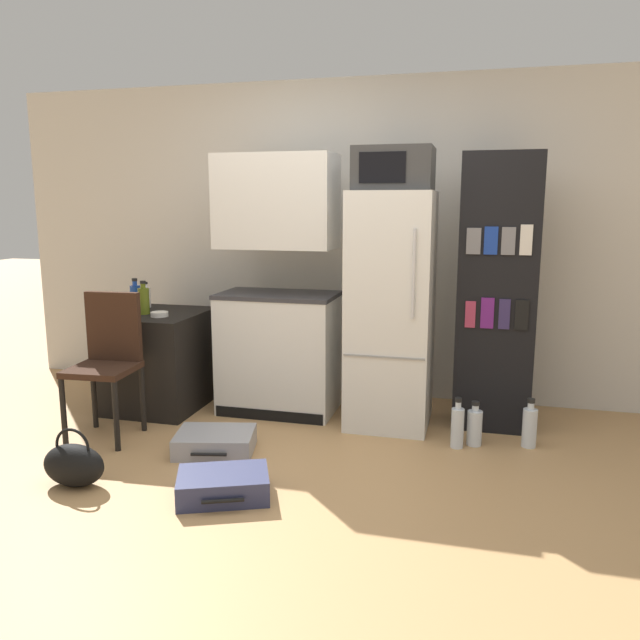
{
  "coord_description": "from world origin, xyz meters",
  "views": [
    {
      "loc": [
        0.94,
        -2.95,
        1.54
      ],
      "look_at": [
        -0.05,
        0.85,
        0.81
      ],
      "focal_mm": 35.0,
      "sensor_mm": 36.0,
      "label": 1
    }
  ],
  "objects_px": {
    "handbag": "(74,464)",
    "water_bottle_back": "(530,427)",
    "bowl": "(159,314)",
    "bottle_olive_oil": "(144,300)",
    "suitcase_large_flat": "(215,442)",
    "refrigerator": "(391,310)",
    "water_bottle_front": "(475,427)",
    "water_bottle_middle": "(457,427)",
    "kitchen_hutch": "(278,296)",
    "side_table": "(158,360)",
    "microwave": "(394,169)",
    "bottle_blue_soda": "(135,298)",
    "bottle_milk_white": "(146,297)",
    "bookshelf": "(496,294)",
    "chair": "(108,352)",
    "suitcase_small_flat": "(223,485)"
  },
  "relations": [
    {
      "from": "chair",
      "to": "bottle_blue_soda",
      "type": "bearing_deg",
      "value": 100.21
    },
    {
      "from": "kitchen_hutch",
      "to": "suitcase_small_flat",
      "type": "distance_m",
      "value": 1.65
    },
    {
      "from": "kitchen_hutch",
      "to": "side_table",
      "type": "bearing_deg",
      "value": -172.13
    },
    {
      "from": "side_table",
      "to": "chair",
      "type": "bearing_deg",
      "value": -91.1
    },
    {
      "from": "refrigerator",
      "to": "bottle_blue_soda",
      "type": "distance_m",
      "value": 1.95
    },
    {
      "from": "chair",
      "to": "handbag",
      "type": "height_order",
      "value": "chair"
    },
    {
      "from": "handbag",
      "to": "water_bottle_back",
      "type": "bearing_deg",
      "value": 26.41
    },
    {
      "from": "kitchen_hutch",
      "to": "water_bottle_middle",
      "type": "bearing_deg",
      "value": -17.24
    },
    {
      "from": "bottle_blue_soda",
      "to": "chair",
      "type": "distance_m",
      "value": 0.71
    },
    {
      "from": "bottle_milk_white",
      "to": "water_bottle_back",
      "type": "relative_size",
      "value": 0.63
    },
    {
      "from": "water_bottle_front",
      "to": "water_bottle_back",
      "type": "height_order",
      "value": "water_bottle_back"
    },
    {
      "from": "chair",
      "to": "suitcase_large_flat",
      "type": "height_order",
      "value": "chair"
    },
    {
      "from": "bowl",
      "to": "water_bottle_middle",
      "type": "distance_m",
      "value": 2.24
    },
    {
      "from": "chair",
      "to": "suitcase_small_flat",
      "type": "xyz_separation_m",
      "value": [
        1.1,
        -0.68,
        -0.5
      ]
    },
    {
      "from": "kitchen_hutch",
      "to": "bottle_milk_white",
      "type": "bearing_deg",
      "value": 176.38
    },
    {
      "from": "bowl",
      "to": "water_bottle_back",
      "type": "distance_m",
      "value": 2.67
    },
    {
      "from": "microwave",
      "to": "bottle_blue_soda",
      "type": "xyz_separation_m",
      "value": [
        -1.94,
        -0.06,
        -0.93
      ]
    },
    {
      "from": "refrigerator",
      "to": "bowl",
      "type": "distance_m",
      "value": 1.68
    },
    {
      "from": "microwave",
      "to": "water_bottle_middle",
      "type": "relative_size",
      "value": 1.56
    },
    {
      "from": "side_table",
      "to": "microwave",
      "type": "distance_m",
      "value": 2.26
    },
    {
      "from": "refrigerator",
      "to": "kitchen_hutch",
      "type": "bearing_deg",
      "value": 176.3
    },
    {
      "from": "bottle_olive_oil",
      "to": "suitcase_large_flat",
      "type": "xyz_separation_m",
      "value": [
        0.85,
        -0.67,
        -0.77
      ]
    },
    {
      "from": "water_bottle_back",
      "to": "water_bottle_middle",
      "type": "bearing_deg",
      "value": -163.95
    },
    {
      "from": "kitchen_hutch",
      "to": "bottle_olive_oil",
      "type": "distance_m",
      "value": 1.0
    },
    {
      "from": "refrigerator",
      "to": "bottle_olive_oil",
      "type": "bearing_deg",
      "value": -175.34
    },
    {
      "from": "bottle_olive_oil",
      "to": "suitcase_large_flat",
      "type": "relative_size",
      "value": 0.45
    },
    {
      "from": "water_bottle_front",
      "to": "water_bottle_middle",
      "type": "xyz_separation_m",
      "value": [
        -0.11,
        -0.07,
        0.02
      ]
    },
    {
      "from": "refrigerator",
      "to": "bottle_olive_oil",
      "type": "relative_size",
      "value": 6.52
    },
    {
      "from": "bottle_olive_oil",
      "to": "chair",
      "type": "height_order",
      "value": "bottle_olive_oil"
    },
    {
      "from": "bottle_blue_soda",
      "to": "water_bottle_back",
      "type": "distance_m",
      "value": 2.97
    },
    {
      "from": "suitcase_large_flat",
      "to": "water_bottle_middle",
      "type": "xyz_separation_m",
      "value": [
        1.47,
        0.46,
        0.07
      ]
    },
    {
      "from": "bowl",
      "to": "bottle_milk_white",
      "type": "bearing_deg",
      "value": 131.52
    },
    {
      "from": "kitchen_hutch",
      "to": "bottle_milk_white",
      "type": "xyz_separation_m",
      "value": [
        -1.12,
        0.07,
        -0.06
      ]
    },
    {
      "from": "side_table",
      "to": "handbag",
      "type": "bearing_deg",
      "value": -80.29
    },
    {
      "from": "refrigerator",
      "to": "chair",
      "type": "bearing_deg",
      "value": -158.63
    },
    {
      "from": "bookshelf",
      "to": "water_bottle_front",
      "type": "relative_size",
      "value": 6.39
    },
    {
      "from": "chair",
      "to": "side_table",
      "type": "bearing_deg",
      "value": 85.02
    },
    {
      "from": "water_bottle_back",
      "to": "suitcase_large_flat",
      "type": "bearing_deg",
      "value": -162.93
    },
    {
      "from": "bowl",
      "to": "suitcase_large_flat",
      "type": "bearing_deg",
      "value": -41.37
    },
    {
      "from": "refrigerator",
      "to": "water_bottle_front",
      "type": "distance_m",
      "value": 0.96
    },
    {
      "from": "bookshelf",
      "to": "water_bottle_middle",
      "type": "height_order",
      "value": "bookshelf"
    },
    {
      "from": "microwave",
      "to": "suitcase_large_flat",
      "type": "relative_size",
      "value": 0.94
    },
    {
      "from": "microwave",
      "to": "bottle_olive_oil",
      "type": "xyz_separation_m",
      "value": [
        -1.83,
        -0.15,
        -0.93
      ]
    },
    {
      "from": "handbag",
      "to": "chair",
      "type": "bearing_deg",
      "value": 108.11
    },
    {
      "from": "bottle_blue_soda",
      "to": "bowl",
      "type": "xyz_separation_m",
      "value": [
        0.28,
        -0.15,
        -0.09
      ]
    },
    {
      "from": "refrigerator",
      "to": "microwave",
      "type": "bearing_deg",
      "value": -106.62
    },
    {
      "from": "water_bottle_middle",
      "to": "water_bottle_back",
      "type": "relative_size",
      "value": 1.03
    },
    {
      "from": "bookshelf",
      "to": "bowl",
      "type": "height_order",
      "value": "bookshelf"
    },
    {
      "from": "refrigerator",
      "to": "water_bottle_back",
      "type": "bearing_deg",
      "value": -13.81
    },
    {
      "from": "suitcase_small_flat",
      "to": "microwave",
      "type": "bearing_deg",
      "value": 40.84
    }
  ]
}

